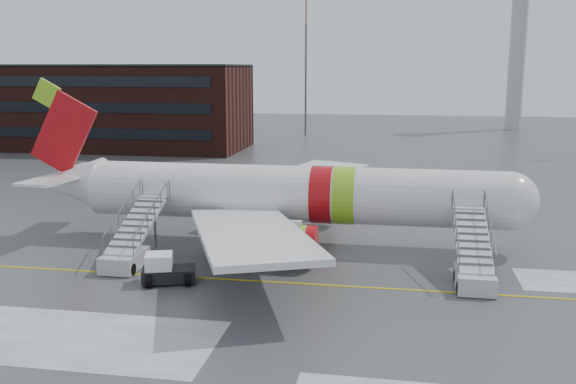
% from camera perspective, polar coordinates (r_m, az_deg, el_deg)
% --- Properties ---
extents(ground, '(260.00, 260.00, 0.00)m').
position_cam_1_polar(ground, '(37.78, -3.77, -7.37)').
color(ground, '#494C4F').
rests_on(ground, ground).
extents(airliner, '(35.03, 32.97, 11.18)m').
position_cam_1_polar(airliner, '(43.53, -0.78, -0.21)').
color(airliner, white).
rests_on(airliner, ground).
extents(airstair_fwd, '(2.05, 7.70, 3.48)m').
position_cam_1_polar(airstair_fwd, '(37.29, 16.18, -6.33)').
color(airstair_fwd, silver).
rests_on(airstair_fwd, ground).
extents(airstair_aft, '(2.05, 7.70, 3.48)m').
position_cam_1_polar(airstair_aft, '(40.36, -13.93, -4.89)').
color(airstair_aft, '#B4B6BC').
rests_on(airstair_aft, ground).
extents(pushback_tug, '(3.28, 2.83, 1.68)m').
position_cam_1_polar(pushback_tug, '(36.85, -10.85, -6.81)').
color(pushback_tug, black).
rests_on(pushback_tug, ground).
extents(terminal_building, '(62.00, 16.11, 12.30)m').
position_cam_1_polar(terminal_building, '(104.72, -21.04, 7.19)').
color(terminal_building, '#3F1E16').
rests_on(terminal_building, ground).
extents(control_tower, '(6.40, 6.40, 30.00)m').
position_cam_1_polar(control_tower, '(131.74, 19.83, 13.39)').
color(control_tower, '#B2B5BA').
rests_on(control_tower, ground).
extents(light_mast_far_n, '(1.20, 1.20, 24.25)m').
position_cam_1_polar(light_mast_far_n, '(114.04, 1.60, 12.01)').
color(light_mast_far_n, '#595B60').
rests_on(light_mast_far_n, ground).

